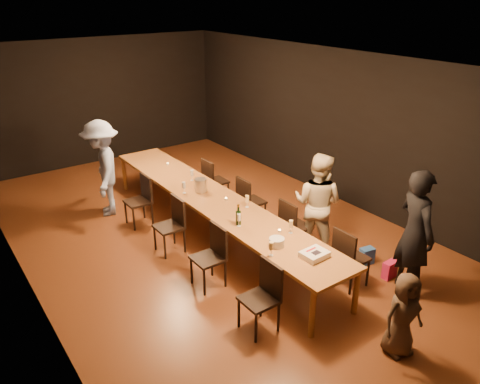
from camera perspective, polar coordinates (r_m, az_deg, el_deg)
ground at (r=8.33m, az=-3.30°, el=-5.41°), size 10.00×10.00×0.00m
room_shell at (r=7.54m, az=-3.66°, el=8.51°), size 6.04×10.04×3.02m
table at (r=8.01m, az=-3.41°, el=-1.02°), size 0.90×6.00×0.75m
chair_right_0 at (r=7.02m, az=13.43°, el=-7.72°), size 0.42×0.42×0.93m
chair_right_1 at (r=7.73m, az=6.81°, el=-4.09°), size 0.42×0.42×0.93m
chair_right_2 at (r=8.55m, az=1.43°, el=-1.07°), size 0.42×0.42×0.93m
chair_right_3 at (r=9.45m, az=-2.96°, el=1.40°), size 0.42×0.42×0.93m
chair_left_0 at (r=6.01m, az=2.31°, el=-12.90°), size 0.42×0.42×0.93m
chair_left_1 at (r=6.83m, az=-3.94°, el=-8.00°), size 0.42×0.42×0.93m
chair_left_2 at (r=7.75m, az=-8.68°, el=-4.14°), size 0.42×0.42×0.93m
chair_left_3 at (r=8.73m, az=-12.35°, el=-1.10°), size 0.42×0.42×0.93m
woman_birthday at (r=6.92m, az=20.57°, el=-4.71°), size 0.64×0.79×1.86m
woman_tan at (r=7.65m, az=9.44°, el=-1.37°), size 0.92×1.01×1.70m
man_blue at (r=9.17m, az=-16.38°, el=2.76°), size 1.04×1.35×1.84m
child at (r=5.95m, az=19.25°, el=-13.94°), size 0.59×0.44×1.08m
gift_bag_red at (r=7.50m, az=17.78°, el=-9.00°), size 0.24×0.14×0.27m
gift_bag_blue at (r=7.75m, az=15.20°, el=-7.52°), size 0.24×0.18×0.27m
birthday_cake at (r=6.35m, az=9.07°, el=-7.51°), size 0.36×0.29×0.08m
plate_stack at (r=6.53m, az=4.50°, el=-6.12°), size 0.23×0.23×0.12m
champagne_bottle at (r=7.02m, az=-0.20°, el=-2.76°), size 0.10×0.10×0.34m
ice_bucket at (r=8.22m, az=-4.82°, el=0.84°), size 0.27×0.27×0.23m
wineglass_0 at (r=6.28m, az=3.83°, el=-6.94°), size 0.06×0.06×0.21m
wineglass_1 at (r=6.85m, az=6.22°, el=-4.24°), size 0.06×0.06×0.21m
wineglass_2 at (r=7.01m, az=-0.14°, el=-3.43°), size 0.06×0.06×0.21m
wineglass_3 at (r=7.60m, az=0.87°, el=-1.16°), size 0.06×0.06×0.21m
wineglass_4 at (r=8.18m, az=-6.85°, el=0.54°), size 0.06×0.06×0.21m
wineglass_5 at (r=8.71m, az=-5.88°, el=2.04°), size 0.06×0.06×0.21m
tealight_near at (r=6.91m, az=4.84°, el=-4.75°), size 0.05×0.05×0.03m
tealight_mid at (r=7.91m, az=-1.71°, el=-0.84°), size 0.05×0.05×0.03m
tealight_far at (r=9.59m, az=-8.80°, el=3.40°), size 0.05×0.05×0.03m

